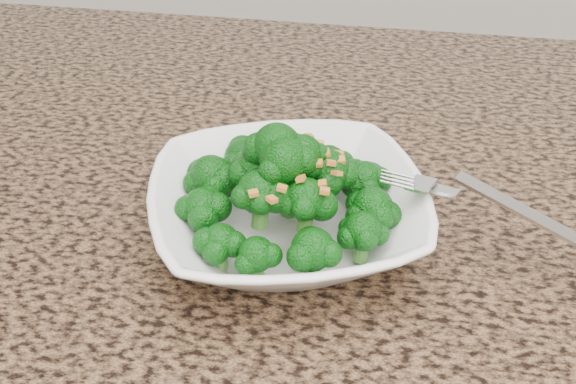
# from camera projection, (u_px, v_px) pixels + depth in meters

# --- Properties ---
(granite_counter) EXTENTS (1.64, 1.04, 0.03)m
(granite_counter) POSITION_uv_depth(u_px,v_px,m) (392.00, 281.00, 0.60)
(granite_counter) COLOR brown
(granite_counter) RESTS_ON cabinet
(bowl) EXTENTS (0.29, 0.29, 0.06)m
(bowl) POSITION_uv_depth(u_px,v_px,m) (288.00, 214.00, 0.60)
(bowl) COLOR white
(bowl) RESTS_ON granite_counter
(broccoli_pile) EXTENTS (0.20, 0.20, 0.07)m
(broccoli_pile) POSITION_uv_depth(u_px,v_px,m) (288.00, 150.00, 0.57)
(broccoli_pile) COLOR #084D0A
(broccoli_pile) RESTS_ON bowl
(garlic_topping) EXTENTS (0.12, 0.12, 0.01)m
(garlic_topping) POSITION_uv_depth(u_px,v_px,m) (288.00, 109.00, 0.55)
(garlic_topping) COLOR orange
(garlic_topping) RESTS_ON broccoli_pile
(fork) EXTENTS (0.18, 0.10, 0.01)m
(fork) POSITION_uv_depth(u_px,v_px,m) (450.00, 191.00, 0.57)
(fork) COLOR silver
(fork) RESTS_ON bowl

